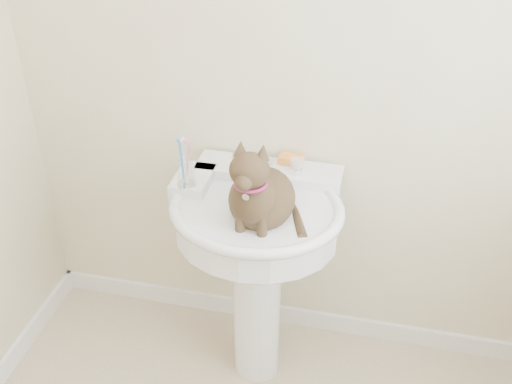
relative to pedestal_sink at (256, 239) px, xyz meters
The scene contains 7 objects.
wall_back 0.64m from the pedestal_sink, 73.96° to the left, with size 2.20×0.00×2.50m, color beige, non-canonical shape.
baseboard_back 0.70m from the pedestal_sink, 73.42° to the left, with size 2.20×0.02×0.09m, color white.
pedestal_sink is the anchor object (origin of this frame).
faucet 0.28m from the pedestal_sink, 89.03° to the left, with size 0.28×0.12×0.14m.
soap_bar 0.33m from the pedestal_sink, 72.73° to the left, with size 0.09×0.06×0.03m, color orange.
toothbrush_cup 0.35m from the pedestal_sink, behind, with size 0.07×0.07×0.19m.
cat 0.26m from the pedestal_sink, 69.06° to the right, with size 0.25×0.31×0.46m.
Camera 1 is at (0.30, -0.87, 2.02)m, focal length 42.00 mm.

